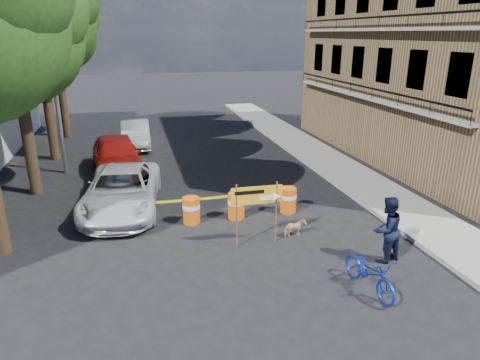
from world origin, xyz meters
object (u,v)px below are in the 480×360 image
barrel_far_left (134,214)px  pedestrian (387,230)px  barrel_far_right (288,200)px  sedan_red (117,156)px  dog (295,228)px  suv_white (122,190)px  bicycle (372,256)px  detour_sign (264,199)px  barrel_mid_left (191,210)px  barrel_mid_right (236,205)px  sedan_silver (135,134)px

barrel_far_left → pedestrian: bearing=-30.3°
barrel_far_right → sedan_red: sedan_red is taller
pedestrian → dog: 2.80m
dog → suv_white: (-5.17, 3.52, 0.46)m
bicycle → detour_sign: bearing=114.1°
bicycle → sedan_red: bicycle is taller
barrel_mid_left → detour_sign: bearing=-47.4°
barrel_mid_right → barrel_far_right: same height
barrel_far_left → dog: barrel_far_left is taller
sedan_silver → detour_sign: bearing=-75.1°
barrel_mid_right → sedan_silver: bearing=105.7°
sedan_silver → barrel_mid_left: bearing=-81.7°
dog → barrel_mid_right: bearing=27.5°
barrel_far_right → detour_sign: detour_sign is taller
barrel_mid_left → dog: 3.47m
detour_sign → suv_white: (-4.06, 3.73, -0.70)m
barrel_far_left → pedestrian: 7.74m
barrel_mid_right → dog: 2.33m
barrel_mid_right → dog: bearing=-52.0°
pedestrian → sedan_red: (-7.26, 9.80, -0.08)m
barrel_mid_right → sedan_red: 7.19m
suv_white → sedan_silver: bearing=92.7°
bicycle → sedan_silver: size_ratio=0.45×
barrel_far_left → pedestrian: size_ratio=0.48×
barrel_far_right → bicycle: bearing=-87.6°
barrel_far_left → dog: 5.19m
detour_sign → sedan_red: size_ratio=0.39×
dog → sedan_red: (-5.40, 7.81, 0.58)m
sedan_red → barrel_mid_left: bearing=-73.9°
barrel_far_right → suv_white: size_ratio=0.17×
barrel_far_left → sedan_red: (-0.58, 5.91, 0.39)m
dog → barrel_far_right: bearing=-24.4°
barrel_mid_right → dog: barrel_mid_right is taller
barrel_far_right → dog: barrel_far_right is taller
detour_sign → suv_white: 5.56m
suv_white → sedan_silver: 9.27m
pedestrian → suv_white: 8.93m
bicycle → sedan_red: (-6.08, 11.01, -0.10)m
sedan_silver → barrel_far_left: bearing=-91.4°
pedestrian → suv_white: (-7.03, 5.51, -0.20)m
barrel_far_right → dog: bearing=-103.9°
barrel_far_right → pedestrian: (1.39, -3.87, 0.47)m
barrel_mid_left → suv_white: 2.81m
detour_sign → sedan_red: bearing=119.8°
barrel_mid_right → dog: size_ratio=1.34×
barrel_far_right → suv_white: (-5.64, 1.64, 0.27)m
barrel_far_left → detour_sign: bearing=-29.7°
barrel_mid_left → barrel_far_right: (3.43, 0.07, 0.00)m
pedestrian → barrel_far_left: bearing=-47.2°
pedestrian → sedan_silver: bearing=-83.6°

